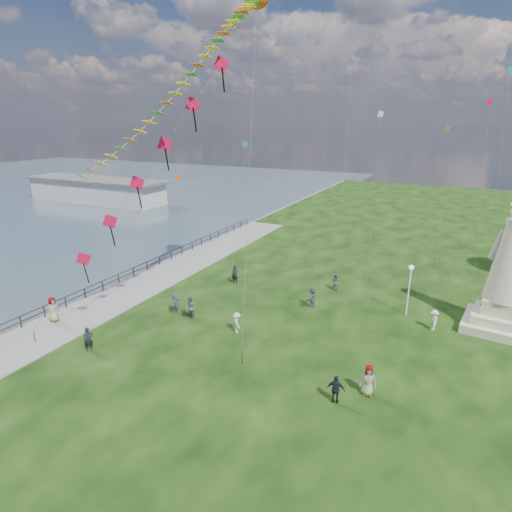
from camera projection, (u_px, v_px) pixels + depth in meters
The scene contains 18 objects.
waterfront at pixel (120, 290), 38.71m from camera, with size 200.00×200.00×1.51m.
pier_pavilion at pixel (96, 190), 81.85m from camera, with size 30.00×8.00×4.40m.
statue at pixel (505, 284), 30.40m from camera, with size 5.05×5.05×9.29m.
lamppost at pixel (410, 279), 32.77m from camera, with size 0.38×0.38×4.15m.
person_0 at pixel (88, 339), 28.22m from camera, with size 0.61×0.40×1.68m, color black.
person_1 at pixel (190, 308), 32.59m from camera, with size 0.93×0.58×1.92m, color #595960.
person_2 at pixel (237, 323), 30.72m from camera, with size 0.98×0.51×1.52m, color silver.
person_3 at pixel (336, 389), 22.98m from camera, with size 0.98×0.50×1.68m, color black.
person_4 at pixel (368, 380), 23.63m from camera, with size 0.90×0.55×1.85m, color #595960.
person_5 at pixel (176, 303), 33.86m from camera, with size 1.55×0.67×1.67m, color #595960.
person_6 at pixel (235, 274), 39.86m from camera, with size 0.66×0.43×1.81m, color black.
person_7 at pixel (335, 282), 38.45m from camera, with size 0.73×0.45×1.51m, color #595960.
person_8 at pixel (434, 320), 31.06m from camera, with size 1.01×0.52×1.57m, color silver.
person_9 at pixel (483, 311), 32.22m from camera, with size 1.09×0.56×1.87m, color black.
person_10 at pixel (53, 310), 32.17m from camera, with size 0.95×0.58×1.94m, color #595960.
person_11 at pixel (312, 297), 34.72m from camera, with size 1.69×0.73×1.82m, color #595960.
red_kite_train at pixel (148, 170), 28.05m from camera, with size 10.47×9.35×18.58m.
small_kites at pixel (360, 125), 38.77m from camera, with size 29.75×15.15×28.48m.
Camera 1 is at (11.75, -17.73, 14.68)m, focal length 30.00 mm.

